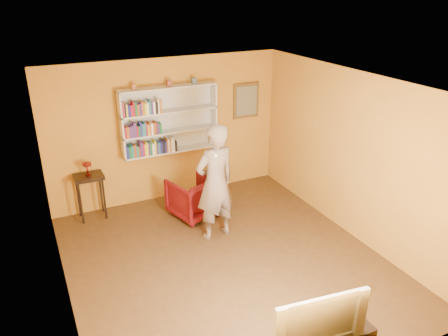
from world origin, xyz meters
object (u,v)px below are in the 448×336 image
at_px(person, 215,183).
at_px(television, 316,315).
at_px(console_table, 89,183).
at_px(armchair, 194,197).
at_px(bookshelf, 168,119).
at_px(ruby_lustre, 87,166).

xyz_separation_m(person, television, (-0.23, -2.98, -0.19)).
bearing_deg(console_table, person, -41.28).
distance_m(armchair, person, 1.02).
distance_m(armchair, television, 3.82).
xyz_separation_m(bookshelf, armchair, (0.12, -0.87, -1.23)).
relative_size(bookshelf, television, 1.75).
xyz_separation_m(ruby_lustre, person, (1.73, -1.52, -0.03)).
distance_m(bookshelf, armchair, 1.51).
bearing_deg(person, ruby_lustre, -52.26).
height_order(console_table, television, television).
bearing_deg(bookshelf, person, -84.06).
bearing_deg(console_table, bookshelf, 5.86).
height_order(ruby_lustre, person, person).
distance_m(console_table, armchair, 1.85).
height_order(bookshelf, television, bookshelf).
bearing_deg(console_table, armchair, -22.94).
bearing_deg(person, bookshelf, -95.04).
distance_m(bookshelf, console_table, 1.81).
distance_m(bookshelf, person, 1.80).
height_order(ruby_lustre, television, television).
height_order(console_table, armchair, console_table).
bearing_deg(person, television, 74.55).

